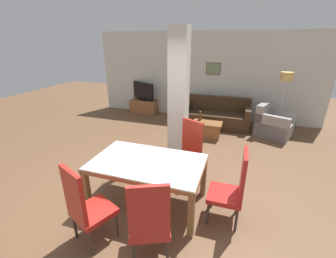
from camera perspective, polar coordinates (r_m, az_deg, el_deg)
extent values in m
plane|color=brown|center=(3.83, -4.85, -17.80)|extent=(18.00, 18.00, 0.00)
cube|color=silver|center=(7.47, 9.01, 13.10)|extent=(7.20, 0.06, 2.70)
cube|color=brown|center=(7.36, 11.42, 14.79)|extent=(0.44, 0.02, 0.36)
cube|color=gray|center=(7.34, 11.40, 14.78)|extent=(0.40, 0.01, 0.32)
cube|color=silver|center=(4.77, 2.72, 8.58)|extent=(0.37, 0.39, 2.70)
cube|color=brown|center=(3.06, -8.89, -13.04)|extent=(1.68, 0.06, 0.06)
cube|color=brown|center=(3.82, -2.34, -5.28)|extent=(1.68, 0.06, 0.06)
cube|color=brown|center=(3.79, -16.59, -6.47)|extent=(0.06, 0.91, 0.06)
cube|color=brown|center=(3.23, 8.33, -10.98)|extent=(0.06, 0.91, 0.06)
cube|color=silver|center=(3.41, -5.24, -8.22)|extent=(1.66, 1.01, 0.01)
cube|color=brown|center=(3.66, -19.87, -14.73)|extent=(0.08, 0.08, 0.67)
cube|color=brown|center=(3.09, 5.86, -21.13)|extent=(0.08, 0.08, 0.67)
cube|color=brown|center=(4.29, -12.37, -8.11)|extent=(0.08, 0.08, 0.67)
cube|color=brown|center=(3.81, 9.04, -11.92)|extent=(0.08, 0.08, 0.67)
cube|color=#B0231F|center=(3.37, 14.18, -15.91)|extent=(0.46, 0.46, 0.07)
cube|color=#B0231F|center=(3.16, 18.55, -11.03)|extent=(0.05, 0.44, 0.66)
cylinder|color=#3D302A|center=(3.37, 10.08, -20.40)|extent=(0.04, 0.04, 0.38)
cylinder|color=#3D302A|center=(3.66, 11.05, -16.52)|extent=(0.04, 0.04, 0.38)
cylinder|color=#3D302A|center=(3.36, 16.95, -21.24)|extent=(0.04, 0.04, 0.38)
cylinder|color=#3D302A|center=(3.65, 17.22, -17.28)|extent=(0.04, 0.04, 0.38)
cube|color=#B1251C|center=(3.16, -18.30, -19.31)|extent=(0.61, 0.61, 0.07)
cube|color=#B1251C|center=(2.87, -22.80, -15.33)|extent=(0.42, 0.22, 0.66)
cylinder|color=#3D302A|center=(3.50, -16.72, -19.24)|extent=(0.04, 0.04, 0.38)
cylinder|color=#3D302A|center=(3.25, -12.86, -22.56)|extent=(0.04, 0.04, 0.38)
cylinder|color=#3D302A|center=(3.38, -22.56, -21.81)|extent=(0.04, 0.04, 0.38)
cylinder|color=#3D302A|center=(3.13, -19.10, -25.60)|extent=(0.04, 0.04, 0.38)
cube|color=#AF2A1B|center=(4.12, 4.22, -7.73)|extent=(0.61, 0.61, 0.07)
cube|color=#AF2A1B|center=(4.10, 6.19, -2.21)|extent=(0.42, 0.23, 0.66)
cylinder|color=#3D302A|center=(4.01, 4.48, -12.39)|extent=(0.04, 0.04, 0.38)
cylinder|color=#3D302A|center=(4.22, 0.43, -10.43)|extent=(0.04, 0.04, 0.38)
cylinder|color=#3D302A|center=(4.26, 7.79, -10.25)|extent=(0.04, 0.04, 0.38)
cylinder|color=#3D302A|center=(4.46, 3.83, -8.53)|extent=(0.04, 0.04, 0.38)
cube|color=#AC2822|center=(2.86, -4.70, -23.18)|extent=(0.61, 0.61, 0.07)
cube|color=#AC2822|center=(2.46, -4.85, -20.47)|extent=(0.42, 0.22, 0.66)
cylinder|color=#3D302A|center=(3.16, -8.42, -23.71)|extent=(0.04, 0.04, 0.38)
cylinder|color=#3D302A|center=(3.16, -0.90, -23.45)|extent=(0.04, 0.04, 0.38)
cylinder|color=#3D302A|center=(2.91, -8.73, -29.03)|extent=(0.04, 0.04, 0.38)
cylinder|color=#3D302A|center=(2.91, -0.17, -28.74)|extent=(0.04, 0.04, 0.38)
cube|color=#3C2A19|center=(6.91, 12.07, 2.45)|extent=(1.91, 0.85, 0.42)
cube|color=#3C2A19|center=(7.11, 12.67, 6.48)|extent=(1.91, 0.18, 0.42)
cube|color=#3C2A19|center=(6.85, 19.41, 2.51)|extent=(0.16, 0.85, 0.65)
cube|color=#3C2A19|center=(7.01, 5.04, 4.12)|extent=(0.16, 0.85, 0.65)
cube|color=gray|center=(6.72, 25.34, 0.12)|extent=(1.09, 1.06, 0.40)
cube|color=gray|center=(6.67, 23.18, 4.20)|extent=(0.47, 0.81, 0.45)
cube|color=gray|center=(6.98, 26.25, 1.82)|extent=(0.84, 0.45, 0.65)
cube|color=gray|center=(6.37, 24.68, 0.33)|extent=(0.84, 0.45, 0.65)
cube|color=brown|center=(6.01, 9.92, 1.47)|extent=(0.77, 0.45, 0.04)
cube|color=brown|center=(6.08, 9.80, -0.33)|extent=(0.69, 0.37, 0.37)
cylinder|color=#4C2D14|center=(6.12, 8.14, 3.04)|extent=(0.08, 0.08, 0.17)
cylinder|color=#4C2D14|center=(6.09, 8.20, 4.10)|extent=(0.03, 0.03, 0.06)
cylinder|color=#B7B7BC|center=(6.08, 8.22, 4.43)|extent=(0.04, 0.04, 0.01)
cube|color=#915934|center=(8.02, -6.17, 5.70)|extent=(0.94, 0.40, 0.48)
cube|color=black|center=(7.96, -6.24, 7.46)|extent=(0.43, 0.34, 0.03)
cube|color=black|center=(7.89, -6.33, 9.61)|extent=(0.89, 0.44, 0.58)
cylinder|color=#B7B7BC|center=(7.15, 25.79, -0.36)|extent=(0.29, 0.29, 0.02)
cylinder|color=#B7B7BC|center=(6.94, 26.74, 5.13)|extent=(0.04, 0.04, 1.41)
cylinder|color=#E5BC66|center=(6.79, 27.91, 11.74)|extent=(0.32, 0.32, 0.22)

